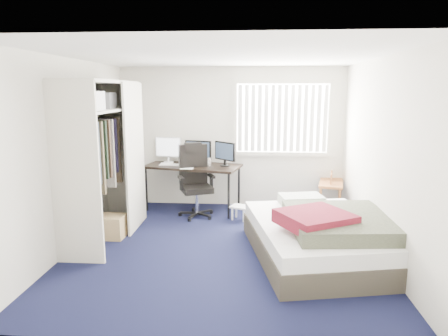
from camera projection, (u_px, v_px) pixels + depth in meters
ground at (223, 247)px, 5.38m from camera, size 4.20×4.20×0.00m
room_shell at (222, 136)px, 5.10m from camera, size 4.20×4.20×4.20m
window_assembly at (282, 118)px, 7.02m from camera, size 1.72×0.09×1.32m
closet at (103, 144)px, 5.51m from camera, size 0.64×1.84×2.22m
desk at (193, 164)px, 6.99m from camera, size 1.75×1.11×1.26m
office_chair at (195, 188)px, 6.71m from camera, size 0.75×0.75×1.22m
footstool at (240, 209)px, 6.52m from camera, size 0.35×0.32×0.23m
nightstand at (331, 185)px, 6.90m from camera, size 0.55×0.84×0.71m
bed at (322, 235)px, 5.03m from camera, size 1.96×2.38×0.69m
pine_box at (110, 226)px, 5.73m from camera, size 0.45×0.34×0.32m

